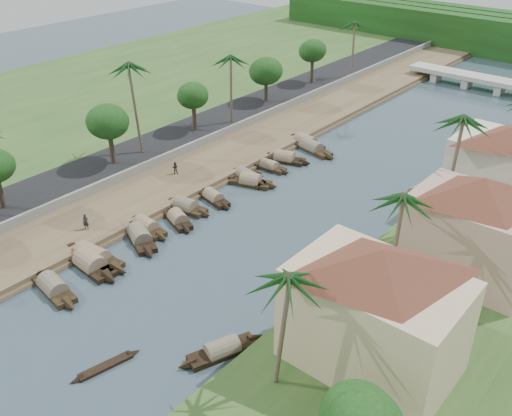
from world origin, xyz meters
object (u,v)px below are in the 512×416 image
Objects in this scene: person_near at (86,222)px; sampan_0 at (53,288)px; sampan_1 at (91,264)px; building_near at (375,308)px; bridge at (485,81)px.

sampan_0 is at bearing -92.08° from person_near.
sampan_1 is 6.27m from person_near.
sampan_1 is (-27.81, -5.18, -5.96)m from building_near.
person_near is at bearing 133.95° from sampan_0.
person_near is (-5.64, 7.81, 1.26)m from sampan_0.
sampan_0 is (-27.33, -9.65, -5.97)m from building_near.
sampan_1 is at bearing -96.35° from bridge.
bridge is 15.97× the size of person_near.
building_near reaches higher than sampan_1.
building_near is 8.47× the size of person_near.
bridge is at bearing 104.39° from building_near.
sampan_0 is at bearing -95.69° from bridge.
person_near is (-5.16, 3.34, 1.25)m from sampan_1.
sampan_1 is (-0.48, 4.47, 0.01)m from sampan_0.
bridge is 3.26× the size of sampan_0.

